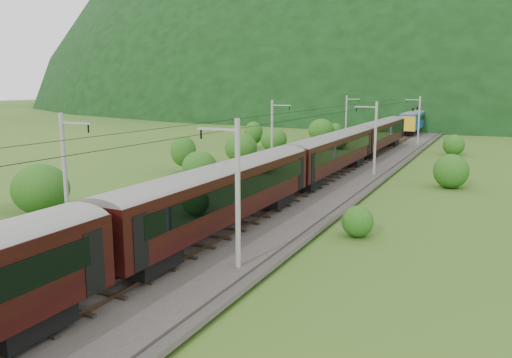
% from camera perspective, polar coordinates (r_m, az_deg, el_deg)
% --- Properties ---
extents(ground, '(600.00, 600.00, 0.00)m').
position_cam_1_polar(ground, '(30.75, -12.41, -8.52)').
color(ground, '#2F581B').
rests_on(ground, ground).
extents(railbed, '(14.00, 220.00, 0.30)m').
position_cam_1_polar(railbed, '(38.67, -3.20, -4.09)').
color(railbed, '#38332D').
rests_on(railbed, ground).
extents(track_left, '(2.40, 220.00, 0.27)m').
position_cam_1_polar(track_left, '(39.81, -6.22, -3.38)').
color(track_left, brown).
rests_on(track_left, railbed).
extents(track_right, '(2.40, 220.00, 0.27)m').
position_cam_1_polar(track_right, '(37.54, 0.01, -4.18)').
color(track_right, brown).
rests_on(track_right, railbed).
extents(catenary_left, '(2.54, 192.28, 8.00)m').
position_cam_1_polar(catenary_left, '(60.09, 1.91, 5.38)').
color(catenary_left, gray).
rests_on(catenary_left, railbed).
extents(catenary_right, '(2.54, 192.28, 8.00)m').
position_cam_1_polar(catenary_right, '(56.24, 13.41, 4.74)').
color(catenary_right, gray).
rests_on(catenary_right, railbed).
extents(overhead_wires, '(4.83, 198.00, 0.03)m').
position_cam_1_polar(overhead_wires, '(37.52, -3.31, 6.23)').
color(overhead_wires, black).
rests_on(overhead_wires, ground).
extents(mountain_main, '(504.00, 360.00, 244.00)m').
position_cam_1_polar(mountain_main, '(283.40, 22.49, 7.76)').
color(mountain_main, black).
rests_on(mountain_main, ground).
extents(mountain_ridge, '(336.00, 280.00, 132.00)m').
position_cam_1_polar(mountain_ridge, '(351.17, 2.82, 8.93)').
color(mountain_ridge, black).
rests_on(mountain_ridge, ground).
extents(train, '(3.10, 171.35, 5.40)m').
position_cam_1_polar(train, '(32.18, -4.18, -0.69)').
color(train, black).
rests_on(train, ground).
extents(hazard_post_near, '(0.14, 0.14, 1.34)m').
position_cam_1_polar(hazard_post_near, '(79.10, 12.14, 3.83)').
color(hazard_post_near, red).
rests_on(hazard_post_near, railbed).
extents(hazard_post_far, '(0.17, 0.17, 1.55)m').
position_cam_1_polar(hazard_post_far, '(68.28, 10.70, 2.93)').
color(hazard_post_far, red).
rests_on(hazard_post_far, railbed).
extents(signal, '(0.25, 0.25, 2.28)m').
position_cam_1_polar(signal, '(74.31, 7.67, 4.07)').
color(signal, black).
rests_on(signal, railbed).
extents(vegetation_left, '(12.98, 146.22, 7.08)m').
position_cam_1_polar(vegetation_left, '(50.30, -13.70, 1.65)').
color(vegetation_left, '#234F15').
rests_on(vegetation_left, ground).
extents(vegetation_right, '(7.63, 95.51, 3.06)m').
position_cam_1_polar(vegetation_right, '(41.56, 16.90, -1.79)').
color(vegetation_right, '#234F15').
rests_on(vegetation_right, ground).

